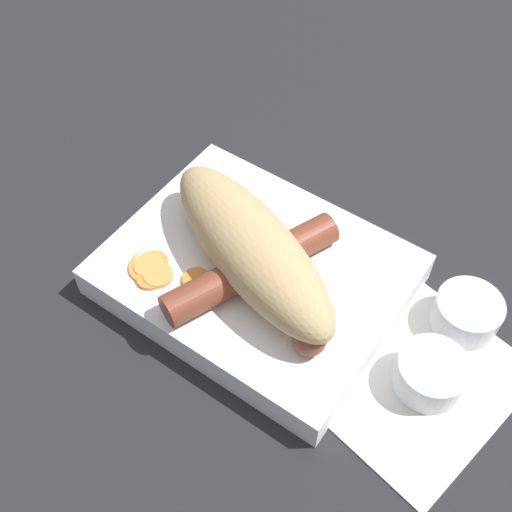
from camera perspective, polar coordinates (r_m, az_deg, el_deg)
name	(u,v)px	position (r m, az deg, el deg)	size (l,w,h in m)	color
ground_plane	(256,285)	(0.54, 0.00, -2.60)	(3.00, 3.00, 0.00)	#232326
food_tray	(256,275)	(0.53, 0.00, -1.66)	(0.23, 0.18, 0.03)	white
bread_roll	(255,249)	(0.49, -0.09, 0.59)	(0.21, 0.13, 0.05)	tan
sausage	(252,268)	(0.50, -0.37, -1.04)	(0.17, 0.15, 0.03)	brown
pickled_veggies	(157,270)	(0.52, -8.76, -1.24)	(0.07, 0.05, 0.00)	orange
napkin	(403,372)	(0.51, 12.90, -10.01)	(0.18, 0.18, 0.00)	white
condiment_cup_near	(430,375)	(0.50, 15.20, -10.20)	(0.05, 0.05, 0.03)	silver
condiment_cup_far	(466,315)	(0.54, 18.16, -4.99)	(0.05, 0.05, 0.03)	silver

